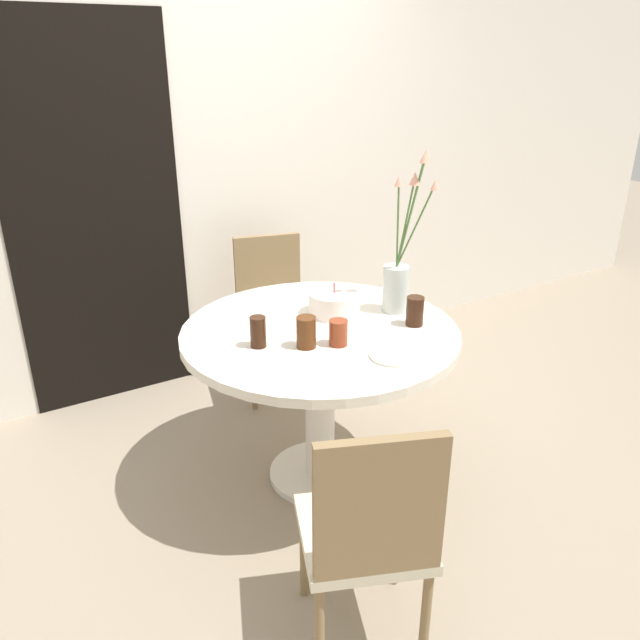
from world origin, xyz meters
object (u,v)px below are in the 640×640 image
(flower_vase, at_px, (398,274))
(chair_near_front, at_px, (272,307))
(birthday_cake, at_px, (334,303))
(drink_glass_0, at_px, (258,332))
(drink_glass_3, at_px, (415,311))
(side_plate, at_px, (393,356))
(drink_glass_2, at_px, (306,332))
(chair_right_flank, at_px, (369,529))
(drink_glass_1, at_px, (338,333))

(flower_vase, bearing_deg, chair_near_front, 100.77)
(chair_near_front, relative_size, birthday_cake, 3.91)
(birthday_cake, relative_size, drink_glass_0, 1.81)
(birthday_cake, bearing_deg, drink_glass_3, -51.02)
(side_plate, xyz_separation_m, drink_glass_2, (-0.24, 0.25, 0.06))
(drink_glass_0, height_order, drink_glass_2, drink_glass_2)
(chair_near_front, xyz_separation_m, drink_glass_2, (-0.37, -1.03, 0.32))
(side_plate, relative_size, drink_glass_0, 1.46)
(flower_vase, relative_size, drink_glass_3, 5.65)
(chair_right_flank, xyz_separation_m, drink_glass_2, (0.21, 0.74, 0.32))
(side_plate, height_order, drink_glass_1, drink_glass_1)
(chair_near_front, relative_size, drink_glass_1, 8.51)
(chair_right_flank, distance_m, drink_glass_3, 1.05)
(drink_glass_0, distance_m, drink_glass_1, 0.32)
(side_plate, bearing_deg, drink_glass_3, 37.13)
(side_plate, bearing_deg, birthday_cake, 85.70)
(birthday_cake, height_order, drink_glass_1, birthday_cake)
(drink_glass_3, bearing_deg, side_plate, -142.87)
(chair_right_flank, bearing_deg, side_plate, -110.65)
(drink_glass_2, relative_size, drink_glass_3, 1.00)
(chair_right_flank, bearing_deg, birthday_cake, -94.68)
(chair_near_front, bearing_deg, birthday_cake, -82.20)
(birthday_cake, height_order, drink_glass_0, birthday_cake)
(drink_glass_2, bearing_deg, drink_glass_0, 147.50)
(drink_glass_3, bearing_deg, drink_glass_1, 179.77)
(drink_glass_1, bearing_deg, chair_near_front, 77.13)
(drink_glass_3, bearing_deg, chair_near_front, 97.46)
(flower_vase, xyz_separation_m, drink_glass_2, (-0.54, -0.12, -0.11))
(drink_glass_0, relative_size, drink_glass_3, 0.99)
(chair_near_front, height_order, drink_glass_2, chair_near_front)
(drink_glass_0, xyz_separation_m, drink_glass_3, (0.67, -0.15, 0.00))
(birthday_cake, bearing_deg, flower_vase, -24.27)
(drink_glass_0, bearing_deg, flower_vase, 1.02)
(flower_vase, distance_m, drink_glass_1, 0.47)
(chair_near_front, height_order, side_plate, chair_near_front)
(chair_near_front, relative_size, flower_vase, 1.24)
(flower_vase, xyz_separation_m, drink_glass_0, (-0.70, -0.01, -0.11))
(birthday_cake, distance_m, drink_glass_2, 0.36)
(chair_near_front, xyz_separation_m, side_plate, (-0.12, -1.28, 0.27))
(birthday_cake, relative_size, flower_vase, 0.32)
(flower_vase, height_order, drink_glass_1, flower_vase)
(chair_right_flank, xyz_separation_m, drink_glass_1, (0.33, 0.70, 0.31))
(drink_glass_3, bearing_deg, birthday_cake, 128.98)
(chair_right_flank, height_order, drink_glass_1, chair_right_flank)
(chair_near_front, bearing_deg, flower_vase, -65.12)
(chair_near_front, relative_size, drink_glass_3, 7.03)
(flower_vase, distance_m, side_plate, 0.50)
(flower_vase, distance_m, drink_glass_0, 0.71)
(chair_right_flank, bearing_deg, drink_glass_2, -83.85)
(side_plate, bearing_deg, drink_glass_1, 120.96)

